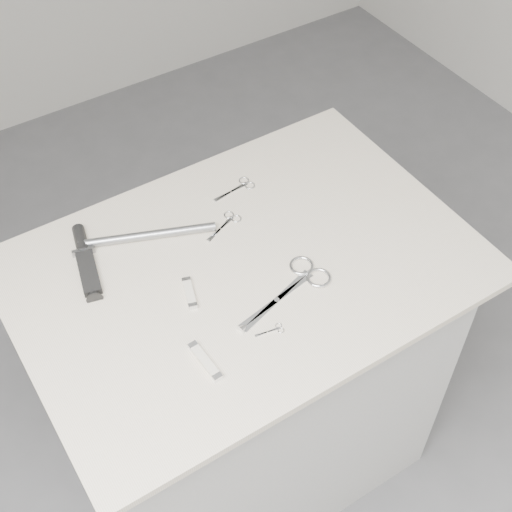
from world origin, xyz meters
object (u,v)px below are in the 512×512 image
embroidery_scissors_a (227,222)px  tiny_scissors (273,330)px  embroidery_scissors_b (240,187)px  sheathed_knife (85,257)px  pocket_knife_b (190,293)px  large_shears (298,282)px  pocket_knife_a (205,361)px  plinth (247,379)px  metal_rail (148,235)px

embroidery_scissors_a → tiny_scissors: (-0.08, -0.31, -0.00)m
embroidery_scissors_b → sheathed_knife: 0.41m
pocket_knife_b → embroidery_scissors_b: bearing=-31.6°
large_shears → pocket_knife_a: 0.28m
plinth → large_shears: large_shears is taller
large_shears → embroidery_scissors_a: bearing=85.3°
sheathed_knife → pocket_knife_b: size_ratio=2.46×
large_shears → metal_rail: metal_rail is taller
embroidery_scissors_b → metal_rail: bearing=-179.5°
plinth → pocket_knife_a: pocket_knife_a is taller
plinth → metal_rail: (-0.14, 0.18, 0.48)m
metal_rail → plinth: bearing=-52.1°
large_shears → tiny_scissors: large_shears is taller
embroidery_scissors_a → embroidery_scissors_b: 0.12m
embroidery_scissors_a → tiny_scissors: size_ratio=1.70×
large_shears → tiny_scissors: (-0.11, -0.08, -0.00)m
embroidery_scissors_b → pocket_knife_b: 0.35m
embroidery_scissors_b → tiny_scissors: same height
large_shears → embroidery_scissors_a: 0.24m
large_shears → plinth: bearing=109.9°
large_shears → embroidery_scissors_b: size_ratio=2.15×
embroidery_scissors_b → sheathed_knife: sheathed_knife is taller
pocket_knife_a → metal_rail: (0.06, 0.36, 0.00)m
large_shears → tiny_scissors: 0.14m
plinth → sheathed_knife: (-0.29, 0.20, 0.48)m
tiny_scissors → metal_rail: (-0.10, 0.36, 0.01)m
pocket_knife_b → sheathed_knife: bearing=52.7°
embroidery_scissors_a → embroidery_scissors_b: (0.09, 0.09, 0.00)m
embroidery_scissors_a → embroidery_scissors_b: bearing=22.1°
plinth → pocket_knife_b: bearing=-176.4°
plinth → tiny_scissors: size_ratio=14.56×
embroidery_scissors_a → metal_rail: metal_rail is taller
tiny_scissors → sheathed_knife: 0.45m
plinth → embroidery_scissors_b: (0.12, 0.22, 0.47)m
embroidery_scissors_a → sheathed_knife: bearing=145.1°
plinth → tiny_scissors: bearing=-103.9°
tiny_scissors → metal_rail: size_ratio=0.20×
large_shears → pocket_knife_a: bearing=-179.4°
sheathed_knife → metal_rail: (0.15, -0.02, 0.00)m
plinth → metal_rail: 0.53m
plinth → embroidery_scissors_a: size_ratio=8.57×
large_shears → metal_rail: (-0.21, 0.29, 0.01)m
large_shears → pocket_knife_b: 0.23m
tiny_scissors → sheathed_knife: size_ratio=0.30×
plinth → pocket_knife_a: (-0.20, -0.17, 0.48)m
plinth → metal_rail: bearing=127.9°
plinth → large_shears: size_ratio=3.73×
sheathed_knife → pocket_knife_b: bearing=-131.3°
large_shears → embroidery_scissors_a: (-0.04, 0.24, -0.00)m
embroidery_scissors_a → pocket_knife_a: 0.38m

